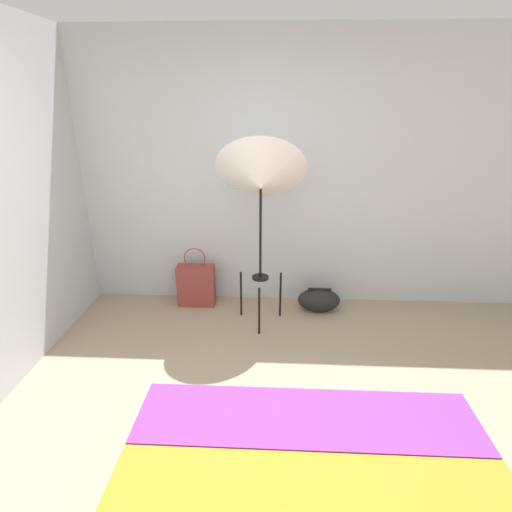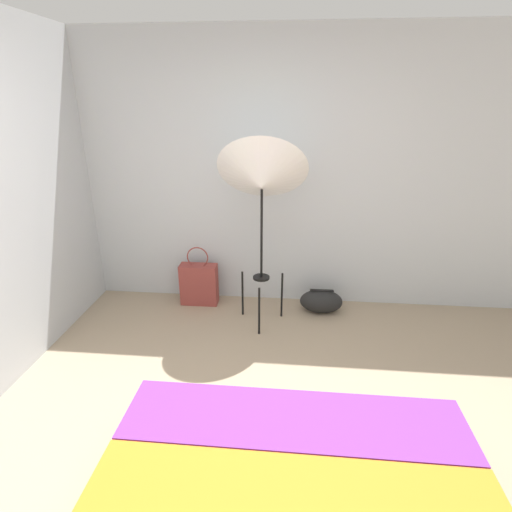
% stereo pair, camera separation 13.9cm
% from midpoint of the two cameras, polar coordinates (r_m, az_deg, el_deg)
% --- Properties ---
extents(ground_plane, '(14.00, 14.00, 0.00)m').
position_cam_midpoint_polar(ground_plane, '(2.57, -3.20, -29.38)').
color(ground_plane, gray).
extents(wall_back, '(8.00, 0.05, 2.60)m').
position_cam_midpoint_polar(wall_back, '(3.91, -0.20, 11.39)').
color(wall_back, '#B7BCC1').
rests_on(wall_back, ground_plane).
extents(photo_umbrella, '(0.78, 0.67, 1.73)m').
position_cam_midpoint_polar(photo_umbrella, '(3.39, -0.52, 10.89)').
color(photo_umbrella, black).
rests_on(photo_umbrella, ground_plane).
extents(tote_bag, '(0.38, 0.15, 0.62)m').
position_cam_midpoint_polar(tote_bag, '(4.13, -9.49, -4.10)').
color(tote_bag, brown).
rests_on(tote_bag, ground_plane).
extents(duffel_bag, '(0.42, 0.23, 0.24)m').
position_cam_midpoint_polar(duffel_bag, '(4.05, 7.99, -6.25)').
color(duffel_bag, black).
rests_on(duffel_bag, ground_plane).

